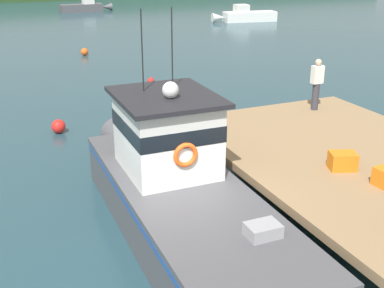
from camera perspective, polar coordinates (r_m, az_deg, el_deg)
ground_plane at (r=11.23m, az=-1.92°, el=-10.67°), size 200.00×200.00×0.00m
dock at (r=13.08m, az=17.92°, el=-1.66°), size 6.00×9.00×1.20m
main_fishing_boat at (r=11.11m, az=-1.69°, el=-5.09°), size 2.67×9.83×4.80m
crate_stack_near_edge at (r=12.02m, az=16.89°, el=-1.87°), size 0.72×0.62×0.41m
deckhand_by_the_boat at (r=16.21m, az=14.10°, el=6.77°), size 0.36×0.22×1.63m
moored_boat_off_the_point at (r=55.26m, az=-12.17°, el=15.10°), size 5.47×1.51×1.39m
moored_boat_outer_mooring at (r=46.51m, az=6.14°, el=14.42°), size 6.03×2.22×1.51m
mooring_buoy_spare_mooring at (r=31.46m, az=-12.23°, el=10.30°), size 0.45×0.45×0.45m
mooring_buoy_channel_marker at (r=17.92m, az=-15.07°, el=1.97°), size 0.49×0.49×0.49m
mooring_buoy_outer at (r=23.93m, az=-4.74°, el=7.22°), size 0.34×0.34×0.34m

